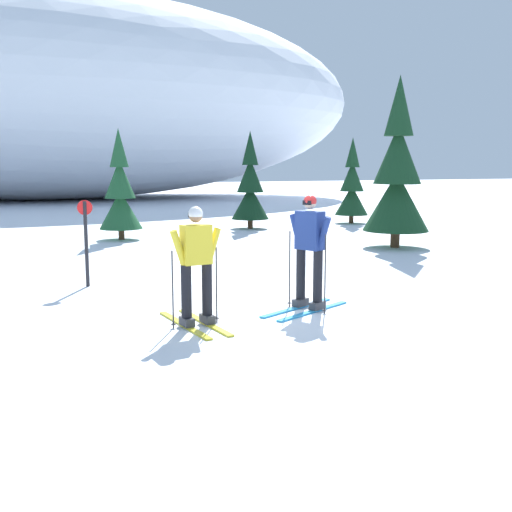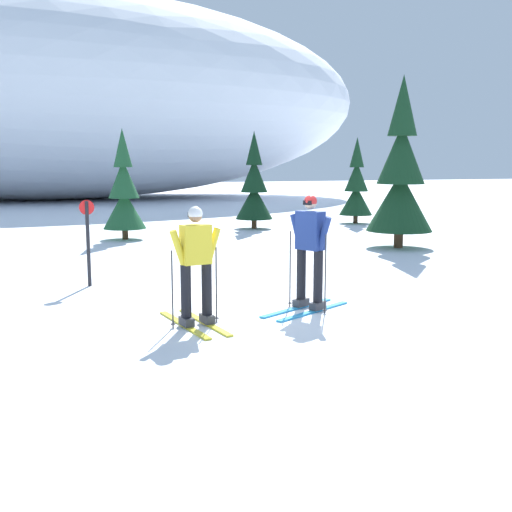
{
  "view_description": "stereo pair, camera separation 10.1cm",
  "coord_description": "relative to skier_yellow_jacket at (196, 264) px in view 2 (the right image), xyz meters",
  "views": [
    {
      "loc": [
        -3.52,
        -9.25,
        2.36
      ],
      "look_at": [
        -0.45,
        -0.57,
        0.95
      ],
      "focal_mm": 43.38,
      "sensor_mm": 36.0,
      "label": 1
    },
    {
      "loc": [
        -3.43,
        -9.28,
        2.36
      ],
      "look_at": [
        -0.45,
        -0.57,
        0.95
      ],
      "focal_mm": 43.38,
      "sensor_mm": 36.0,
      "label": 2
    }
  ],
  "objects": [
    {
      "name": "ground_plane",
      "position": [
        1.43,
        0.77,
        -0.91
      ],
      "size": [
        120.0,
        120.0,
        0.0
      ],
      "primitive_type": "plane",
      "color": "white"
    },
    {
      "name": "skier_yellow_jacket",
      "position": [
        0.0,
        0.0,
        0.0
      ],
      "size": [
        0.79,
        1.76,
        1.74
      ],
      "color": "gold",
      "rests_on": "ground"
    },
    {
      "name": "skier_navy_jacket",
      "position": [
        1.94,
        0.39,
        0.07
      ],
      "size": [
        1.71,
        1.2,
        1.84
      ],
      "color": "#2893CC",
      "rests_on": "ground"
    },
    {
      "name": "pine_tree_center_left",
      "position": [
        0.28,
        10.53,
        0.5
      ],
      "size": [
        1.29,
        1.29,
        3.35
      ],
      "color": "#47301E",
      "rests_on": "ground"
    },
    {
      "name": "pine_tree_center",
      "position": [
        5.01,
        12.2,
        0.53
      ],
      "size": [
        1.32,
        1.32,
        3.42
      ],
      "color": "#47301E",
      "rests_on": "ground"
    },
    {
      "name": "pine_tree_center_right",
      "position": [
        7.21,
        6.25,
        1.04
      ],
      "size": [
        1.8,
        1.8,
        4.66
      ],
      "color": "#47301E",
      "rests_on": "ground"
    },
    {
      "name": "pine_tree_far_right",
      "position": [
        9.3,
        12.69,
        0.46
      ],
      "size": [
        1.26,
        1.26,
        3.27
      ],
      "color": "#47301E",
      "rests_on": "ground"
    },
    {
      "name": "snow_ridge_background",
      "position": [
        -1.27,
        32.52,
        5.35
      ],
      "size": [
        39.51,
        20.9,
        12.5
      ],
      "primitive_type": "ellipsoid",
      "color": "white",
      "rests_on": "ground"
    },
    {
      "name": "trail_marker_post",
      "position": [
        -1.26,
        3.5,
        0.02
      ],
      "size": [
        0.28,
        0.07,
        1.65
      ],
      "color": "black",
      "rests_on": "ground"
    }
  ]
}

